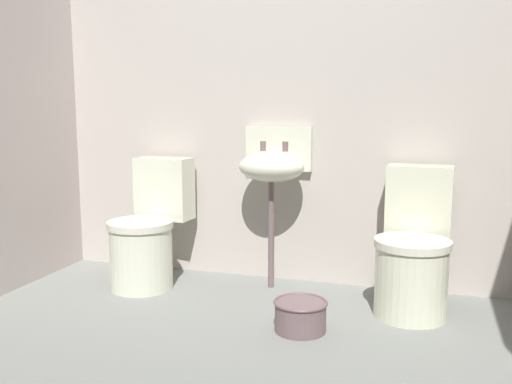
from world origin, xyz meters
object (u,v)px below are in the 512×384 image
Objects in this scene: toilet_left at (148,234)px; bucket at (300,315)px; toilet_right at (414,254)px; sink at (273,166)px.

bucket is at bearing 160.61° from toilet_left.
toilet_right is at bearing 41.10° from bucket.
sink reaches higher than toilet_right.
toilet_left is 0.79× the size of sink.
sink reaches higher than bucket.
sink is 3.63× the size of bucket.
sink is 0.99m from bucket.
toilet_left reaches higher than bucket.
bucket is (-0.52, -0.46, -0.24)m from toilet_right.
toilet_right is 0.97m from sink.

